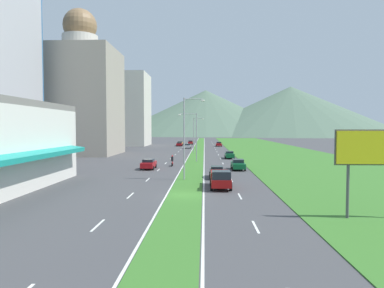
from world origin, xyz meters
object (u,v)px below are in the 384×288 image
Objects in this scene: car_5 at (217,172)px; motorcycle_rider at (172,162)px; car_6 at (180,143)px; car_7 at (179,144)px; car_3 at (238,164)px; street_lamp_far at (195,133)px; street_lamp_mid at (194,133)px; car_1 at (188,146)px; car_8 at (191,142)px; car_4 at (149,164)px; car_2 at (219,144)px; street_lamp_near at (186,133)px; billboard_roadside at (378,151)px; car_0 at (230,155)px; pickup_truck_0 at (221,179)px.

motorcycle_rider is at bearing -152.59° from car_5.
car_6 is 1.08× the size of car_7.
car_5 is at bearing -22.08° from car_3.
car_6 is at bearing -172.68° from car_5.
street_lamp_far reaches higher than car_3.
car_3 is at bearing -59.66° from street_lamp_mid.
car_1 is 17.58m from car_6.
car_8 is at bearing -172.53° from car_3.
car_1 reaches higher than car_7.
car_8 is at bearing -2.34° from car_4.
car_4 is 1.11× the size of car_7.
street_lamp_far is at bearing -13.21° from car_2.
car_2 is at bearing 84.66° from street_lamp_near.
car_2 is at bearing 177.43° from car_5.
motorcycle_rider is (-17.28, 32.67, -3.97)m from billboard_roadside.
street_lamp_near is 2.23× the size of car_6.
car_3 is at bearing 157.92° from car_5.
car_3 is 1.14× the size of car_7.
car_4 is at bearing 176.44° from car_1.
motorcycle_rider is at bearing -95.58° from street_lamp_far.
car_4 reaches higher than car_0.
street_lamp_mid is at bearing -88.69° from street_lamp_far.
pickup_truck_0 is at bearing -172.86° from car_7.
street_lamp_mid reaches higher than car_5.
motorcycle_rider is (3.42, -67.00, -0.03)m from car_6.
car_3 is at bearing -168.32° from car_7.
street_lamp_near is 1.85× the size of pickup_truck_0.
car_4 is at bearing -131.82° from car_5.
street_lamp_far is 37.95m from car_6.
street_lamp_mid reaches higher than car_3.
car_1 is at bearing -3.56° from car_4.
car_8 is 0.83× the size of pickup_truck_0.
street_lamp_mid reaches higher than car_0.
car_2 is (7.11, 76.09, -4.86)m from street_lamp_near.
billboard_roadside is at bearing -168.27° from car_6.
billboard_roadside is 37.17m from motorcycle_rider.
motorcycle_rider is (3.25, 4.22, -0.05)m from car_4.
car_2 is (-0.28, 46.47, 0.01)m from car_0.
billboard_roadside is 109.07m from car_8.
car_2 is 14.91m from car_6.
car_6 is at bearing 11.59° from car_1.
car_5 is (-10.39, 19.38, -3.97)m from billboard_roadside.
street_lamp_mid is 42.34m from billboard_roadside.
car_4 reaches higher than car_1.
street_lamp_near is 13.50m from car_4.
car_0 is (-6.77, 47.21, -3.94)m from billboard_roadside.
car_0 is 28.07m from car_5.
pickup_truck_0 is at bearing -5.62° from car_0.
car_4 is 0.85× the size of pickup_truck_0.
car_5 reaches higher than car_7.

